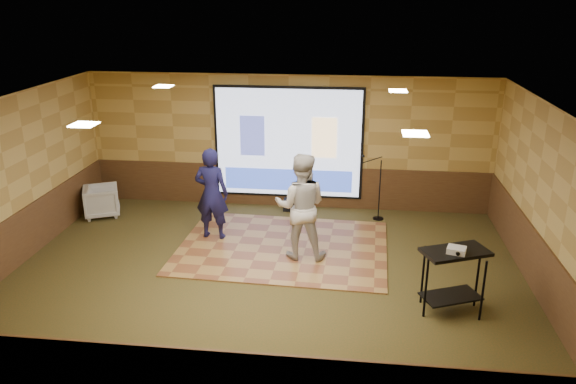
# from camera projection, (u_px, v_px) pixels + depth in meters

# --- Properties ---
(ground) EXTENTS (9.00, 9.00, 0.00)m
(ground) POSITION_uv_depth(u_px,v_px,m) (265.00, 277.00, 9.73)
(ground) COLOR #303A1A
(ground) RESTS_ON ground
(room_shell) EXTENTS (9.04, 7.04, 3.02)m
(room_shell) POSITION_uv_depth(u_px,v_px,m) (263.00, 161.00, 9.03)
(room_shell) COLOR tan
(room_shell) RESTS_ON ground
(wainscot_back) EXTENTS (9.00, 0.04, 0.95)m
(wainscot_back) POSITION_uv_depth(u_px,v_px,m) (288.00, 186.00, 12.82)
(wainscot_back) COLOR #492C18
(wainscot_back) RESTS_ON ground
(wainscot_left) EXTENTS (0.04, 7.00, 0.95)m
(wainscot_left) POSITION_uv_depth(u_px,v_px,m) (18.00, 239.00, 10.06)
(wainscot_left) COLOR #492C18
(wainscot_left) RESTS_ON ground
(wainscot_right) EXTENTS (0.04, 7.00, 0.95)m
(wainscot_right) POSITION_uv_depth(u_px,v_px,m) (538.00, 266.00, 9.07)
(wainscot_right) COLOR #492C18
(wainscot_right) RESTS_ON ground
(projector_screen) EXTENTS (3.32, 0.06, 2.52)m
(projector_screen) POSITION_uv_depth(u_px,v_px,m) (288.00, 144.00, 12.45)
(projector_screen) COLOR black
(projector_screen) RESTS_ON room_shell
(downlight_nw) EXTENTS (0.32, 0.32, 0.02)m
(downlight_nw) POSITION_uv_depth(u_px,v_px,m) (163.00, 86.00, 10.66)
(downlight_nw) COLOR beige
(downlight_nw) RESTS_ON room_shell
(downlight_ne) EXTENTS (0.32, 0.32, 0.02)m
(downlight_ne) POSITION_uv_depth(u_px,v_px,m) (398.00, 91.00, 10.17)
(downlight_ne) COLOR beige
(downlight_ne) RESTS_ON room_shell
(downlight_sw) EXTENTS (0.32, 0.32, 0.02)m
(downlight_sw) POSITION_uv_depth(u_px,v_px,m) (84.00, 125.00, 7.57)
(downlight_sw) COLOR beige
(downlight_sw) RESTS_ON room_shell
(downlight_se) EXTENTS (0.32, 0.32, 0.02)m
(downlight_se) POSITION_uv_depth(u_px,v_px,m) (415.00, 134.00, 7.09)
(downlight_se) COLOR beige
(downlight_se) RESTS_ON room_shell
(dance_floor) EXTENTS (4.07, 3.16, 0.03)m
(dance_floor) POSITION_uv_depth(u_px,v_px,m) (283.00, 247.00, 10.83)
(dance_floor) COLOR #A0743A
(dance_floor) RESTS_ON ground
(player_left) EXTENTS (0.71, 0.50, 1.84)m
(player_left) POSITION_uv_depth(u_px,v_px,m) (212.00, 194.00, 10.95)
(player_left) COLOR #171645
(player_left) RESTS_ON dance_floor
(player_right) EXTENTS (0.97, 0.76, 1.98)m
(player_right) POSITION_uv_depth(u_px,v_px,m) (301.00, 206.00, 10.11)
(player_right) COLOR beige
(player_right) RESTS_ON dance_floor
(av_table) EXTENTS (0.98, 0.52, 1.03)m
(av_table) POSITION_uv_depth(u_px,v_px,m) (454.00, 268.00, 8.44)
(av_table) COLOR black
(av_table) RESTS_ON ground
(projector) EXTENTS (0.32, 0.29, 0.09)m
(projector) POSITION_uv_depth(u_px,v_px,m) (457.00, 250.00, 8.25)
(projector) COLOR silver
(projector) RESTS_ON av_table
(mic_stand) EXTENTS (0.56, 0.23, 1.44)m
(mic_stand) POSITION_uv_depth(u_px,v_px,m) (377.00, 198.00, 12.06)
(mic_stand) COLOR black
(mic_stand) RESTS_ON ground
(banquet_chair) EXTENTS (0.97, 0.96, 0.67)m
(banquet_chair) POSITION_uv_depth(u_px,v_px,m) (102.00, 201.00, 12.30)
(banquet_chair) COLOR gray
(banquet_chair) RESTS_ON ground
(duffel_bag) EXTENTS (0.40, 0.27, 0.25)m
(duffel_bag) POSITION_uv_depth(u_px,v_px,m) (293.00, 205.00, 12.68)
(duffel_bag) COLOR black
(duffel_bag) RESTS_ON ground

